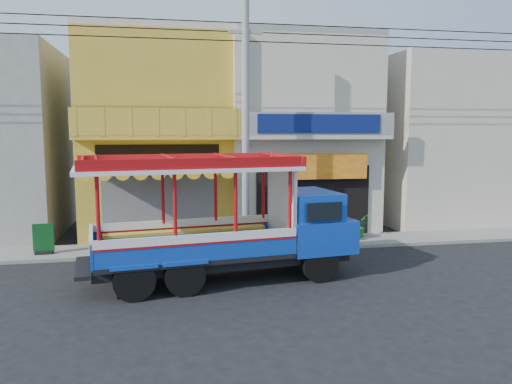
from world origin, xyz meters
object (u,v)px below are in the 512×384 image
songthaew_truck (240,220)px  green_sign (44,241)px  utility_pole (250,109)px  potted_plant_c (352,229)px  potted_plant_b (326,232)px  potted_plant_a (358,226)px

songthaew_truck → green_sign: bearing=149.4°
songthaew_truck → green_sign: 7.29m
utility_pole → potted_plant_c: utility_pole is taller
green_sign → songthaew_truck: bearing=-30.6°
green_sign → potted_plant_b: 9.96m
potted_plant_a → potted_plant_b: 1.77m
potted_plant_b → potted_plant_c: (1.12, 0.25, -0.00)m
potted_plant_a → utility_pole: bearing=146.2°
utility_pole → green_sign: size_ratio=26.85×
songthaew_truck → potted_plant_a: 6.94m
utility_pole → songthaew_truck: bearing=-104.8°
utility_pole → potted_plant_c: 6.06m
utility_pole → songthaew_truck: (-0.85, -3.19, -3.30)m
songthaew_truck → green_sign: size_ratio=7.65×
potted_plant_a → potted_plant_c: 0.71m
songthaew_truck → potted_plant_b: bearing=42.7°
green_sign → potted_plant_a: (11.54, 0.61, 0.01)m
green_sign → potted_plant_c: 11.08m
songthaew_truck → green_sign: (-6.19, 3.65, -1.18)m
green_sign → potted_plant_c: bearing=0.4°
songthaew_truck → potted_plant_c: (4.89, 3.72, -1.19)m
songthaew_truck → potted_plant_a: size_ratio=8.99×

